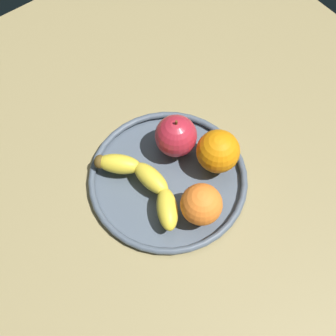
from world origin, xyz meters
TOP-DOWN VIEW (x-y plane):
  - ground_plane at (0.00, 0.00)cm, footprint 113.18×113.18cm
  - fruit_bowl at (0.00, 0.00)cm, footprint 28.86×28.86cm
  - banana at (0.87, 4.73)cm, footprint 20.51×9.04cm
  - apple at (3.95, -4.85)cm, footprint 7.65×7.65cm
  - orange_front_right at (-3.11, -8.68)cm, footprint 7.74×7.74cm
  - orange_back_right at (-9.02, -0.26)cm, footprint 7.10×7.10cm

SIDE VIEW (x-z plane):
  - ground_plane at x=0.00cm, z-range -4.00..0.00cm
  - fruit_bowl at x=0.00cm, z-range 0.02..1.82cm
  - banana at x=0.87cm, z-range 1.80..5.35cm
  - orange_back_right at x=-9.02cm, z-range 1.80..8.90cm
  - apple at x=3.95cm, z-range 1.40..9.85cm
  - orange_front_right at x=-3.11cm, z-range 1.80..9.54cm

